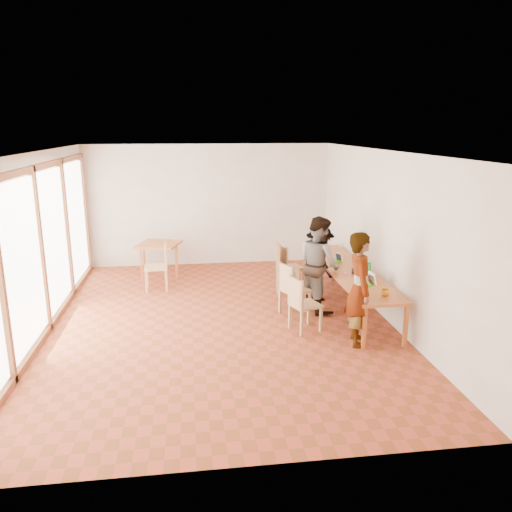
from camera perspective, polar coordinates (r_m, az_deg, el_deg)
The scene contains 25 objects.
ground at distance 9.07m, azimuth -4.10°, elevation -7.47°, with size 8.00×8.00×0.00m, color #A03C26.
wall_back at distance 12.55m, azimuth -5.40°, elevation 5.79°, with size 6.00×0.10×3.00m, color silver.
wall_front at distance 4.82m, azimuth -1.32°, elevation -8.63°, with size 6.00×0.10×3.00m, color silver.
wall_right at distance 9.29m, azimuth 14.54°, elevation 2.30°, with size 0.10×8.00×3.00m, color silver.
window_wall at distance 8.96m, azimuth -23.53°, elevation 1.11°, with size 0.10×8.00×3.00m, color white.
ceiling at distance 8.42m, azimuth -4.48°, elevation 11.95°, with size 6.00×8.00×0.04m, color white.
communal_table at distance 9.76m, azimuth 10.45°, elevation -1.72°, with size 0.80×4.00×0.75m.
side_table at distance 11.94m, azimuth -11.02°, elevation 1.07°, with size 0.90×0.90×0.75m.
chair_near at distance 8.47m, azimuth 5.12°, elevation -4.87°, with size 0.57×0.57×0.51m.
chair_mid at distance 9.17m, azimuth 3.96°, elevation -3.20°, with size 0.61×0.61×0.53m.
chair_far at distance 10.73m, azimuth 3.56°, elevation -0.70°, with size 0.53×0.53×0.50m.
chair_empty at distance 10.50m, azimuth 3.00°, elevation -0.74°, with size 0.55×0.55×0.55m.
chair_spare at distance 10.81m, azimuth -10.82°, elevation -0.52°, with size 0.50×0.50×0.55m.
person_near at distance 8.05m, azimuth 11.78°, elevation -3.71°, with size 0.67×0.44×1.83m, color gray.
person_mid at distance 9.41m, azimuth 7.21°, elevation -0.91°, with size 0.88×0.69×1.81m, color gray.
person_far at distance 10.03m, azimuth 7.24°, elevation -0.81°, with size 0.98×0.56×1.52m, color gray.
laptop_near at distance 8.85m, azimuth 12.91°, elevation -2.86°, with size 0.24×0.26×0.20m.
laptop_mid at distance 8.97m, azimuth 12.92°, elevation -2.65°, with size 0.22×0.24×0.18m.
laptop_far at distance 10.23m, azimuth 9.28°, elevation -0.35°, with size 0.25×0.26×0.18m.
yellow_mug at distance 8.33m, azimuth 14.56°, elevation -4.07°, with size 0.14×0.14×0.11m, color orange.
green_bottle at distance 9.23m, azimuth 12.78°, elevation -1.58°, with size 0.07×0.07×0.28m, color #1D6E22.
clear_glass at distance 9.88m, azimuth 11.19°, elevation -0.99°, with size 0.07×0.07×0.09m, color silver.
condiment_cup at distance 11.25m, azimuth 7.60°, elevation 0.97°, with size 0.08×0.08×0.06m, color white.
pink_phone at distance 9.40m, azimuth 10.14°, elevation -1.98°, with size 0.05×0.10×0.01m, color #E64A73.
black_pouch at distance 9.37m, azimuth 11.62°, elevation -1.87°, with size 0.16×0.26×0.09m, color black.
Camera 1 is at (-0.48, -8.40, 3.39)m, focal length 35.00 mm.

